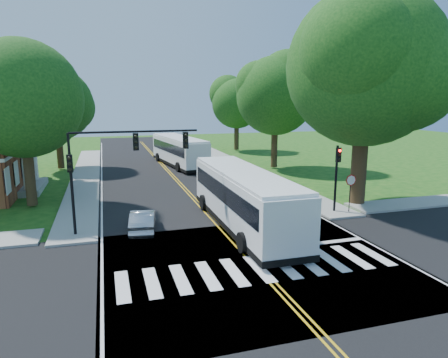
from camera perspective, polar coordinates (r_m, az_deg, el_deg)
name	(u,v)px	position (r m, az deg, el deg)	size (l,w,h in m)	color
ground	(255,265)	(18.92, 4.49, -12.08)	(140.00, 140.00, 0.00)	#134812
road	(182,186)	(35.55, -6.06, -0.94)	(14.00, 96.00, 0.01)	black
cross_road	(255,264)	(18.92, 4.49, -12.07)	(60.00, 12.00, 0.01)	black
center_line	(174,177)	(39.41, -7.16, 0.26)	(0.36, 70.00, 0.01)	gold
edge_line_w	(102,181)	(38.89, -17.08, -0.30)	(0.12, 70.00, 0.01)	silver
edge_line_e	(240,174)	(41.06, 2.23, 0.79)	(0.12, 70.00, 0.01)	silver
crosswalk	(259,268)	(18.49, 5.06, -12.62)	(12.60, 3.00, 0.01)	silver
stop_bar	(306,245)	(21.66, 11.70, -9.16)	(6.60, 0.40, 0.01)	silver
sidewalk_nw	(86,176)	(41.86, -19.14, 0.45)	(2.60, 40.00, 0.15)	gray
sidewalk_ne	(244,168)	(44.33, 2.81, 1.64)	(2.60, 40.00, 0.15)	gray
tree_ne_big	(366,68)	(29.84, 19.57, 14.75)	(10.80, 10.80, 14.91)	#321F14
tree_west_near	(22,99)	(30.59, -26.87, 10.16)	(8.00, 8.00, 11.40)	#321F14
tree_west_far	(56,104)	(46.39, -22.85, 9.81)	(7.60, 7.60, 10.67)	#321F14
tree_east_mid	(275,96)	(43.96, 7.37, 11.67)	(8.40, 8.40, 11.93)	#321F14
tree_east_far	(237,104)	(59.25, 1.83, 10.68)	(7.20, 7.20, 10.34)	#321F14
signal_nw	(115,157)	(22.81, -15.31, 3.03)	(7.15, 0.46, 5.66)	black
signal_ne	(337,170)	(27.28, 15.83, 1.30)	(0.30, 0.46, 4.40)	black
stop_sign	(351,184)	(27.51, 17.64, -0.71)	(0.76, 0.08, 2.53)	black
bus_lead	(244,197)	(23.69, 2.81, -2.65)	(3.23, 13.06, 3.38)	white
bus_follow	(179,150)	(46.16, -6.45, 4.07)	(4.47, 12.96, 3.29)	white
hatchback	(143,221)	(23.53, -11.52, -5.86)	(1.35, 3.87, 1.27)	#A5A7AC
suv	(282,194)	(29.24, 8.24, -2.18)	(2.42, 5.25, 1.46)	#BABCC2
dark_sedan	(261,185)	(32.66, 5.24, -0.82)	(1.84, 4.53, 1.31)	black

